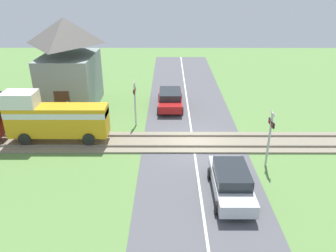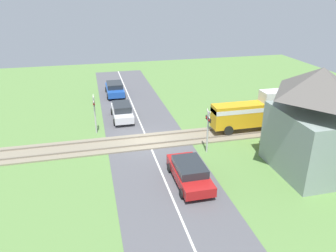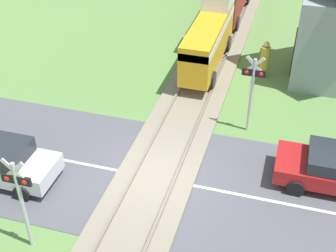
{
  "view_description": "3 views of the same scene",
  "coord_description": "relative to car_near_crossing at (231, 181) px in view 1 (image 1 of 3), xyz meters",
  "views": [
    {
      "loc": [
        -18.47,
        1.55,
        9.74
      ],
      "look_at": [
        0.0,
        1.6,
        1.2
      ],
      "focal_mm": 35.0,
      "sensor_mm": 36.0,
      "label": 1
    },
    {
      "loc": [
        22.92,
        -3.95,
        11.23
      ],
      "look_at": [
        0.0,
        1.6,
        1.2
      ],
      "focal_mm": 35.0,
      "sensor_mm": 36.0,
      "label": 2
    },
    {
      "loc": [
        3.94,
        -11.83,
        11.16
      ],
      "look_at": [
        0.0,
        1.6,
        1.2
      ],
      "focal_mm": 50.0,
      "sensor_mm": 36.0,
      "label": 3
    }
  ],
  "objects": [
    {
      "name": "ground_plane",
      "position": [
        5.35,
        1.44,
        -0.77
      ],
      "size": [
        60.0,
        60.0,
        0.0
      ],
      "primitive_type": "plane",
      "color": "#5B8442"
    },
    {
      "name": "road_surface",
      "position": [
        5.35,
        1.44,
        -0.76
      ],
      "size": [
        48.0,
        6.4,
        0.02
      ],
      "color": "#515156",
      "rests_on": "ground_plane"
    },
    {
      "name": "track_bed",
      "position": [
        5.35,
        1.44,
        -0.7
      ],
      "size": [
        2.8,
        48.0,
        0.24
      ],
      "color": "gray",
      "rests_on": "ground_plane"
    },
    {
      "name": "car_near_crossing",
      "position": [
        0.0,
        0.0,
        0.0
      ],
      "size": [
        4.31,
        1.85,
        1.47
      ],
      "color": "silver",
      "rests_on": "ground_plane"
    },
    {
      "name": "car_far_side",
      "position": [
        11.65,
        2.88,
        -0.04
      ],
      "size": [
        4.59,
        2.0,
        1.37
      ],
      "color": "#A81919",
      "rests_on": "ground_plane"
    },
    {
      "name": "crossing_signal_west_approach",
      "position": [
        2.66,
        -2.45,
        1.34
      ],
      "size": [
        0.9,
        0.18,
        3.31
      ],
      "color": "#B7B7B7",
      "rests_on": "ground_plane"
    },
    {
      "name": "crossing_signal_east_approach",
      "position": [
        8.04,
        5.33,
        1.34
      ],
      "size": [
        0.9,
        0.18,
        3.31
      ],
      "color": "#B7B7B7",
      "rests_on": "ground_plane"
    },
    {
      "name": "station_building",
      "position": [
        12.05,
        10.81,
        2.64
      ],
      "size": [
        5.76,
        4.29,
        6.92
      ],
      "color": "gray",
      "rests_on": "ground_plane"
    },
    {
      "name": "pedestrian_by_station",
      "position": [
        8.1,
        10.02,
        0.05
      ],
      "size": [
        0.44,
        0.44,
        1.79
      ],
      "color": "gold",
      "rests_on": "ground_plane"
    },
    {
      "name": "tree_by_station",
      "position": [
        17.22,
        12.14,
        2.09
      ],
      "size": [
        2.16,
        2.16,
        4.17
      ],
      "color": "brown",
      "rests_on": "ground_plane"
    }
  ]
}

